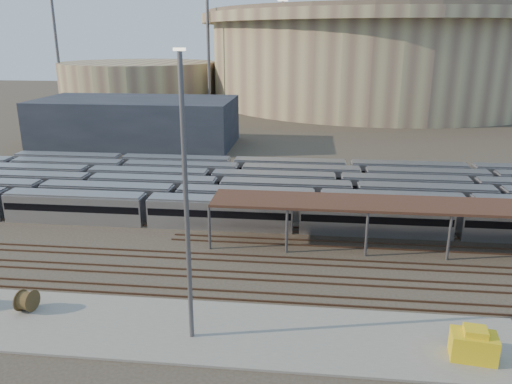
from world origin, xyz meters
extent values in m
plane|color=#383026|center=(0.00, 0.00, 0.00)|extent=(420.00, 420.00, 0.00)
cube|color=gray|center=(-5.00, -15.00, 0.10)|extent=(50.00, 9.00, 0.20)
cube|color=#A6A6AA|center=(1.40, 8.00, 1.80)|extent=(112.00, 2.90, 3.60)
cube|color=#A6A6AA|center=(3.96, 12.20, 1.80)|extent=(112.00, 2.90, 3.60)
cube|color=#A6A6AA|center=(-9.79, 16.40, 1.80)|extent=(112.00, 2.90, 3.60)
cube|color=#A6A6AA|center=(6.97, 20.60, 1.80)|extent=(112.00, 2.90, 3.60)
cube|color=#A6A6AA|center=(-7.90, 24.80, 1.80)|extent=(112.00, 2.90, 3.60)
cube|color=#A6A6AA|center=(8.95, 29.00, 1.80)|extent=(112.00, 2.90, 3.60)
cylinder|color=#535357|center=(-8.00, 1.30, 2.50)|extent=(0.30, 0.30, 5.00)
cylinder|color=#535357|center=(-8.00, 6.70, 2.50)|extent=(0.30, 0.30, 5.00)
cylinder|color=#535357|center=(0.57, 1.30, 2.50)|extent=(0.30, 0.30, 5.00)
cylinder|color=#535357|center=(0.57, 6.70, 2.50)|extent=(0.30, 0.30, 5.00)
cylinder|color=#535357|center=(9.14, 1.30, 2.50)|extent=(0.30, 0.30, 5.00)
cylinder|color=#535357|center=(9.14, 6.70, 2.50)|extent=(0.30, 0.30, 5.00)
cylinder|color=#535357|center=(17.71, 1.30, 2.50)|extent=(0.30, 0.30, 5.00)
cylinder|color=#535357|center=(17.71, 6.70, 2.50)|extent=(0.30, 0.30, 5.00)
cube|color=#352316|center=(22.00, 4.00, 5.15)|extent=(60.00, 6.00, 0.30)
cube|color=#4C3323|center=(0.00, -1.75, 0.09)|extent=(170.00, 0.12, 0.18)
cube|color=#4C3323|center=(0.00, -0.25, 0.09)|extent=(170.00, 0.12, 0.18)
cube|color=#4C3323|center=(0.00, -5.75, 0.09)|extent=(170.00, 0.12, 0.18)
cube|color=#4C3323|center=(0.00, -4.25, 0.09)|extent=(170.00, 0.12, 0.18)
cube|color=#4C3323|center=(0.00, -9.75, 0.09)|extent=(170.00, 0.12, 0.18)
cube|color=#4C3323|center=(0.00, -8.25, 0.09)|extent=(170.00, 0.12, 0.18)
cylinder|color=tan|center=(25.00, 140.00, 14.00)|extent=(116.00, 116.00, 28.00)
cylinder|color=tan|center=(25.00, 140.00, 29.50)|extent=(124.00, 124.00, 3.00)
cylinder|color=brown|center=(25.00, 140.00, 31.75)|extent=(120.00, 120.00, 1.50)
cylinder|color=tan|center=(-60.00, 130.00, 7.00)|extent=(56.00, 56.00, 14.00)
cube|color=#1E232D|center=(-35.00, 55.00, 5.00)|extent=(42.00, 20.00, 10.00)
cylinder|color=#535357|center=(-30.00, 110.00, 18.00)|extent=(1.00, 1.00, 36.00)
cylinder|color=#535357|center=(-85.00, 120.00, 18.00)|extent=(1.00, 1.00, 36.00)
cylinder|color=#535357|center=(-10.00, 160.00, 18.00)|extent=(1.00, 1.00, 36.00)
cylinder|color=brown|center=(-20.91, -13.78, 1.14)|extent=(1.36, 2.04, 1.89)
cylinder|color=#535357|center=(-5.95, -15.97, 11.04)|extent=(0.36, 0.36, 21.69)
cube|color=#FFF2CC|center=(-5.95, -15.97, 21.99)|extent=(0.82, 0.35, 0.20)
cube|color=gold|center=(15.17, -16.44, 1.20)|extent=(3.43, 2.41, 2.00)
camera|label=1|loc=(2.89, -49.36, 22.80)|focal=35.00mm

